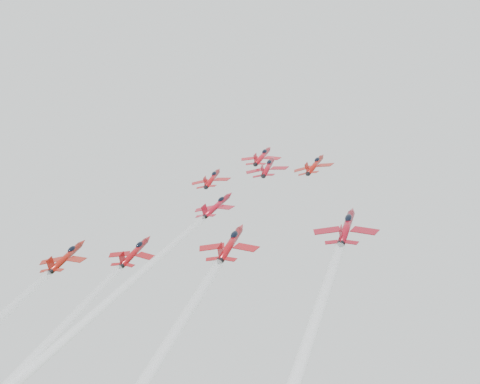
% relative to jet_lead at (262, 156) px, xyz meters
% --- Properties ---
extents(jet_lead, '(10.16, 12.60, 9.33)m').
position_rel_jet_lead_xyz_m(jet_lead, '(0.00, 0.00, 0.00)').
color(jet_lead, '#B1101D').
extents(jet_row2_left, '(9.59, 11.89, 8.81)m').
position_rel_jet_lead_xyz_m(jet_row2_left, '(-8.47, -9.93, -7.14)').
color(jet_row2_left, '#A91015').
extents(jet_row2_center, '(10.05, 12.45, 9.23)m').
position_rel_jet_lead_xyz_m(jet_row2_center, '(4.52, -7.44, -5.35)').
color(jet_row2_center, maroon).
extents(jet_row2_right, '(9.24, 11.45, 8.48)m').
position_rel_jet_lead_xyz_m(jet_row2_right, '(16.26, -9.45, -6.80)').
color(jet_row2_right, '#9C160E').
extents(jet_center, '(9.14, 81.46, 58.99)m').
position_rel_jet_lead_xyz_m(jet_center, '(0.02, -60.03, -43.21)').
color(jet_center, '#A30F21').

